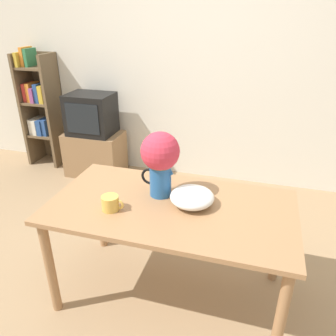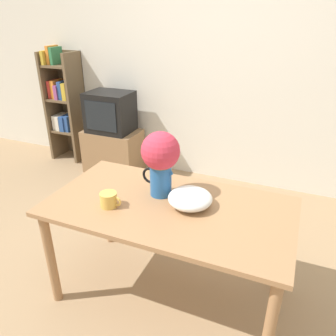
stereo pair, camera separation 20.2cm
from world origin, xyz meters
name	(u,v)px [view 1 (the left image)]	position (x,y,z in m)	size (l,w,h in m)	color
ground_plane	(142,282)	(0.00, 0.00, 0.00)	(12.00, 12.00, 0.00)	#9E7F5B
wall_back	(200,63)	(0.00, 1.87, 1.30)	(8.00, 0.05, 2.60)	silver
table	(171,217)	(0.23, -0.03, 0.63)	(1.50, 0.81, 0.72)	#A3754C
flower_vase	(160,158)	(0.13, 0.07, 0.98)	(0.25, 0.24, 0.42)	#235B9E
coffee_mug	(111,203)	(-0.10, -0.18, 0.77)	(0.14, 0.10, 0.09)	gold
white_bowl	(192,197)	(0.35, 0.01, 0.78)	(0.27, 0.27, 0.10)	white
tv_stand	(95,154)	(-1.16, 1.53, 0.26)	(0.66, 0.41, 0.52)	#8E6B47
tv_set	(91,114)	(-1.16, 1.53, 0.75)	(0.50, 0.40, 0.46)	black
bookshelf	(41,105)	(-1.93, 1.69, 0.75)	(0.41, 0.34, 1.43)	brown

